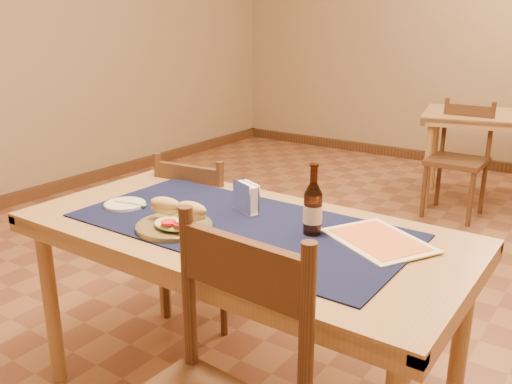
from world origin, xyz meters
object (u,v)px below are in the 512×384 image
Objects in this scene: main_table at (240,247)px; napkin_holder at (246,198)px; chair_main_far at (207,233)px; sandwich_plate at (176,222)px; beer_bottle at (313,208)px.

main_table is 0.20m from napkin_holder.
main_table is 1.85× the size of chair_main_far.
sandwich_plate is (0.39, -0.62, 0.34)m from chair_main_far.
napkin_holder is (-0.06, 0.12, 0.14)m from main_table.
sandwich_plate is 1.10× the size of beer_bottle.
main_table is at bearing 46.88° from sandwich_plate.
chair_main_far is at bearing 122.19° from sandwich_plate.
chair_main_far is 3.23× the size of sandwich_plate.
beer_bottle is 1.75× the size of napkin_holder.
chair_main_far reaches higher than sandwich_plate.
beer_bottle is at bearing 29.98° from sandwich_plate.
beer_bottle reaches higher than chair_main_far.
beer_bottle reaches higher than main_table.
main_table is 11.47× the size of napkin_holder.
beer_bottle is (0.25, 0.07, 0.18)m from main_table.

